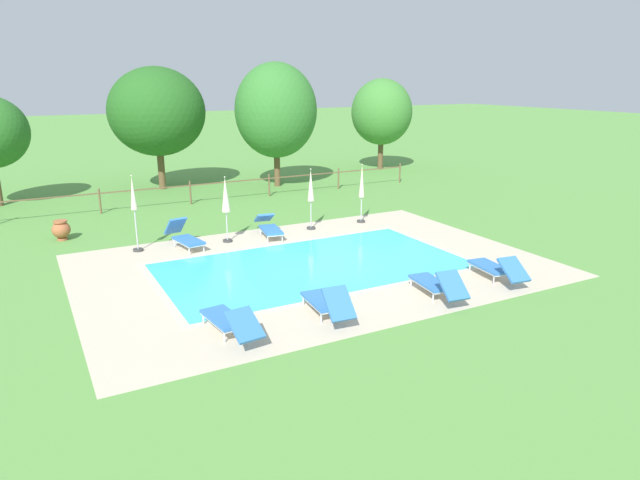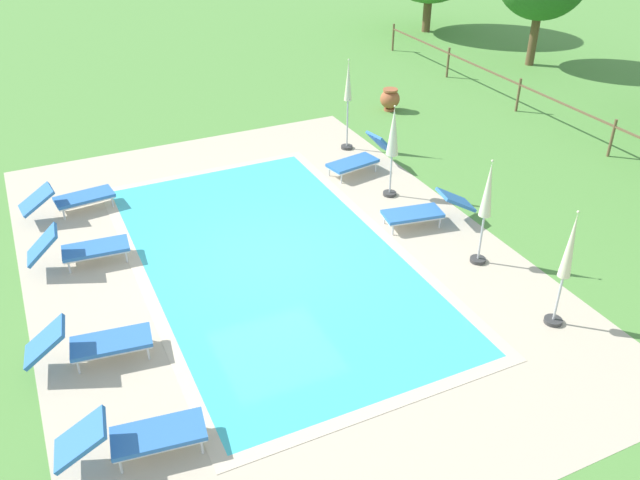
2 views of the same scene
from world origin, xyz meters
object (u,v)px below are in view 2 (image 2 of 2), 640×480
(sun_lounger_north_near_steps, at_px, (425,210))
(patio_umbrella_closed_row_mid_east, at_px, (348,93))
(patio_umbrella_closed_row_west, at_px, (568,257))
(sun_lounger_north_mid, at_px, (92,343))
(sun_lounger_south_mid, at_px, (136,436))
(patio_umbrella_closed_row_centre, at_px, (393,137))
(sun_lounger_north_far, at_px, (361,158))
(terracotta_urn_near_fence, at_px, (390,99))
(patio_umbrella_closed_row_mid_west, at_px, (487,198))
(sun_lounger_north_end, at_px, (80,248))
(sun_lounger_south_near_corner, at_px, (71,198))

(sun_lounger_north_near_steps, relative_size, patio_umbrella_closed_row_mid_east, 0.85)
(sun_lounger_north_near_steps, bearing_deg, patio_umbrella_closed_row_west, 2.23)
(sun_lounger_north_mid, distance_m, sun_lounger_south_mid, 2.29)
(sun_lounger_south_mid, bearing_deg, sun_lounger_north_mid, -174.39)
(sun_lounger_north_mid, height_order, patio_umbrella_closed_row_centre, patio_umbrella_closed_row_centre)
(sun_lounger_north_far, height_order, terracotta_urn_near_fence, sun_lounger_north_far)
(sun_lounger_south_mid, bearing_deg, patio_umbrella_closed_row_mid_west, 105.27)
(sun_lounger_north_end, distance_m, patio_umbrella_closed_row_west, 9.22)
(sun_lounger_south_mid, height_order, patio_umbrella_closed_row_mid_west, patio_umbrella_closed_row_mid_west)
(sun_lounger_north_mid, distance_m, patio_umbrella_closed_row_centre, 8.07)
(sun_lounger_north_far, distance_m, sun_lounger_south_near_corner, 7.09)
(sun_lounger_north_near_steps, distance_m, sun_lounger_north_mid, 7.54)
(sun_lounger_north_near_steps, bearing_deg, sun_lounger_north_far, 179.62)
(sun_lounger_south_near_corner, bearing_deg, patio_umbrella_closed_row_mid_east, 94.10)
(terracotta_urn_near_fence, bearing_deg, sun_lounger_south_mid, -44.49)
(sun_lounger_north_near_steps, xyz_separation_m, terracotta_urn_near_fence, (-6.53, 2.94, 0.02))
(sun_lounger_north_far, bearing_deg, sun_lounger_north_end, -78.84)
(sun_lounger_north_mid, relative_size, patio_umbrella_closed_row_west, 0.90)
(sun_lounger_north_far, height_order, sun_lounger_north_end, sun_lounger_north_far)
(sun_lounger_north_near_steps, relative_size, patio_umbrella_closed_row_west, 0.93)
(sun_lounger_north_near_steps, bearing_deg, sun_lounger_north_end, -102.65)
(patio_umbrella_closed_row_mid_west, bearing_deg, sun_lounger_north_near_steps, -175.02)
(patio_umbrella_closed_row_west, bearing_deg, patio_umbrella_closed_row_mid_west, -179.99)
(patio_umbrella_closed_row_mid_west, height_order, patio_umbrella_closed_row_centre, patio_umbrella_closed_row_mid_west)
(sun_lounger_north_end, relative_size, terracotta_urn_near_fence, 2.85)
(sun_lounger_north_far, bearing_deg, terracotta_urn_near_fence, 140.30)
(sun_lounger_north_far, distance_m, terracotta_urn_near_fence, 4.58)
(patio_umbrella_closed_row_west, distance_m, patio_umbrella_closed_row_centre, 5.50)
(patio_umbrella_closed_row_centre, xyz_separation_m, terracotta_urn_near_fence, (-4.99, 2.93, -1.13))
(sun_lounger_south_near_corner, relative_size, patio_umbrella_closed_row_west, 0.92)
(patio_umbrella_closed_row_mid_west, xyz_separation_m, patio_umbrella_closed_row_centre, (-3.30, -0.14, 0.05))
(patio_umbrella_closed_row_mid_east, bearing_deg, sun_lounger_south_mid, -42.47)
(sun_lounger_north_far, bearing_deg, patio_umbrella_closed_row_mid_west, 1.60)
(sun_lounger_south_near_corner, height_order, patio_umbrella_closed_row_centre, patio_umbrella_closed_row_centre)
(sun_lounger_north_end, relative_size, patio_umbrella_closed_row_west, 0.87)
(sun_lounger_north_mid, bearing_deg, patio_umbrella_closed_row_centre, 112.17)
(sun_lounger_north_end, bearing_deg, patio_umbrella_closed_row_west, 52.67)
(sun_lounger_north_end, xyz_separation_m, patio_umbrella_closed_row_centre, (0.06, 7.14, 1.12))
(patio_umbrella_closed_row_mid_west, bearing_deg, sun_lounger_north_mid, -92.15)
(patio_umbrella_closed_row_west, height_order, terracotta_urn_near_fence, patio_umbrella_closed_row_west)
(sun_lounger_north_far, bearing_deg, patio_umbrella_closed_row_centre, -0.26)
(sun_lounger_north_mid, height_order, terracotta_urn_near_fence, sun_lounger_north_mid)
(sun_lounger_north_mid, height_order, patio_umbrella_closed_row_mid_east, patio_umbrella_closed_row_mid_east)
(patio_umbrella_closed_row_mid_east, bearing_deg, patio_umbrella_closed_row_centre, -6.82)
(sun_lounger_north_end, distance_m, patio_umbrella_closed_row_centre, 7.23)
(sun_lounger_north_near_steps, relative_size, sun_lounger_south_mid, 1.02)
(patio_umbrella_closed_row_west, xyz_separation_m, terracotta_urn_near_fence, (-10.49, 2.79, -1.03))
(patio_umbrella_closed_row_centre, height_order, patio_umbrella_closed_row_mid_east, patio_umbrella_closed_row_mid_east)
(sun_lounger_north_far, height_order, sun_lounger_south_near_corner, sun_lounger_north_far)
(patio_umbrella_closed_row_centre, bearing_deg, patio_umbrella_closed_row_west, 1.46)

